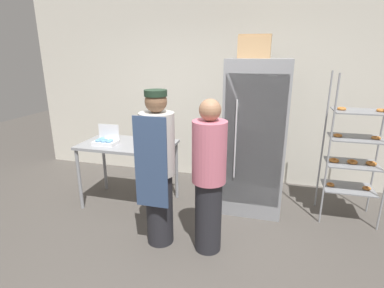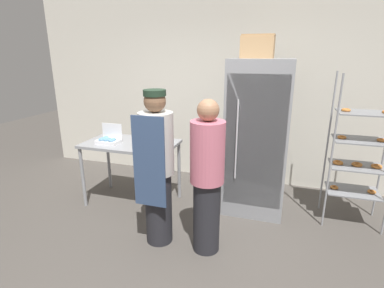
# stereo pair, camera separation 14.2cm
# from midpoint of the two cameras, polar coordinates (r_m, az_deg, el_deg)

# --- Properties ---
(ground_plane) EXTENTS (14.00, 14.00, 0.00)m
(ground_plane) POSITION_cam_midpoint_polar(r_m,az_deg,el_deg) (3.17, -2.58, -22.05)
(ground_plane) COLOR #4C4742
(back_wall) EXTENTS (6.40, 0.12, 3.03)m
(back_wall) POSITION_cam_midpoint_polar(r_m,az_deg,el_deg) (4.78, 7.11, 11.05)
(back_wall) COLOR silver
(back_wall) RESTS_ON ground_plane
(refrigerator) EXTENTS (0.75, 0.76, 1.93)m
(refrigerator) POSITION_cam_midpoint_polar(r_m,az_deg,el_deg) (3.90, 13.37, 1.20)
(refrigerator) COLOR gray
(refrigerator) RESTS_ON ground_plane
(baking_rack) EXTENTS (0.66, 0.46, 1.80)m
(baking_rack) POSITION_cam_midpoint_polar(r_m,az_deg,el_deg) (4.01, 30.09, -1.55)
(baking_rack) COLOR #93969B
(baking_rack) RESTS_ON ground_plane
(prep_counter) EXTENTS (1.21, 0.70, 0.86)m
(prep_counter) POSITION_cam_midpoint_polar(r_m,az_deg,el_deg) (4.05, -10.59, -0.98)
(prep_counter) COLOR gray
(prep_counter) RESTS_ON ground_plane
(donut_box) EXTENTS (0.30, 0.20, 0.25)m
(donut_box) POSITION_cam_midpoint_polar(r_m,az_deg,el_deg) (4.04, -14.63, 0.76)
(donut_box) COLOR white
(donut_box) RESTS_ON prep_counter
(blender_pitcher) EXTENTS (0.14, 0.14, 0.29)m
(blender_pitcher) POSITION_cam_midpoint_polar(r_m,az_deg,el_deg) (3.98, -5.87, 2.23)
(blender_pitcher) COLOR black
(blender_pitcher) RESTS_ON prep_counter
(cardboard_storage_box) EXTENTS (0.39, 0.36, 0.27)m
(cardboard_storage_box) POSITION_cam_midpoint_polar(r_m,az_deg,el_deg) (3.86, 13.52, 17.58)
(cardboard_storage_box) COLOR tan
(cardboard_storage_box) RESTS_ON refrigerator
(person_baker) EXTENTS (0.35, 0.37, 1.66)m
(person_baker) POSITION_cam_midpoint_polar(r_m,az_deg,el_deg) (3.11, -5.38, -4.48)
(person_baker) COLOR #232328
(person_baker) RESTS_ON ground_plane
(person_customer) EXTENTS (0.34, 0.34, 1.60)m
(person_customer) POSITION_cam_midpoint_polar(r_m,az_deg,el_deg) (2.98, 4.26, -6.45)
(person_customer) COLOR #232328
(person_customer) RESTS_ON ground_plane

